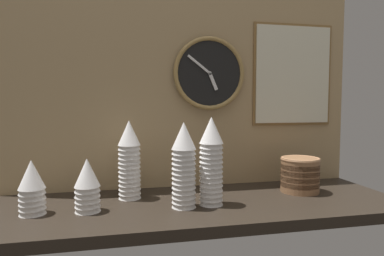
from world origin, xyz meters
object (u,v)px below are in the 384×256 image
object	(u,v)px
cup_stack_center	(184,165)
cup_stack_center_right	(211,161)
wall_clock	(209,73)
menu_board	(293,75)
cup_stack_far_left	(32,187)
cup_stack_left	(87,185)
bowl_stack_far_right	(300,174)
cup_stack_center_left	(129,160)

from	to	relation	value
cup_stack_center	cup_stack_center_right	world-z (taller)	cup_stack_center_right
wall_clock	menu_board	size ratio (longest dim) A/B	0.68
cup_stack_center_right	wall_clock	bearing A→B (deg)	76.41
cup_stack_far_left	cup_stack_left	size ratio (longest dim) A/B	1.00
cup_stack_center	bowl_stack_far_right	distance (cm)	54.80
menu_board	cup_stack_center	bearing A→B (deg)	-152.70
cup_stack_center	menu_board	size ratio (longest dim) A/B	0.65
cup_stack_center_left	cup_stack_center_right	bearing A→B (deg)	-27.21
cup_stack_center_left	menu_board	distance (cm)	87.67
cup_stack_far_left	cup_stack_center_right	distance (cm)	63.54
cup_stack_left	bowl_stack_far_right	size ratio (longest dim) A/B	1.14
cup_stack_center_right	wall_clock	xyz separation A→B (cm)	(6.97, 28.83, 35.05)
cup_stack_left	wall_clock	bearing A→B (deg)	28.09
wall_clock	cup_stack_left	bearing A→B (deg)	-151.91
cup_stack_far_left	cup_stack_center_left	size ratio (longest dim) A/B	0.60
cup_stack_far_left	cup_stack_center	xyz separation A→B (cm)	(52.43, -3.28, 6.26)
cup_stack_center_left	bowl_stack_far_right	bearing A→B (deg)	-4.26
cup_stack_left	menu_board	size ratio (longest dim) A/B	0.39
cup_stack_left	bowl_stack_far_right	world-z (taller)	cup_stack_left
cup_stack_center_right	cup_stack_center_left	world-z (taller)	cup_stack_center_right
bowl_stack_far_right	wall_clock	bearing A→B (deg)	151.91
bowl_stack_far_right	menu_board	distance (cm)	48.64
cup_stack_center_left	bowl_stack_far_right	size ratio (longest dim) A/B	1.89
cup_stack_left	cup_stack_center_right	xyz separation A→B (cm)	(44.78, -1.20, 7.15)
cup_stack_left	cup_stack_center	world-z (taller)	cup_stack_center
cup_stack_center_right	bowl_stack_far_right	xyz separation A→B (cm)	(42.45, 9.89, -8.74)
cup_stack_center_left	wall_clock	distance (cm)	53.08
cup_stack_center_left	wall_clock	size ratio (longest dim) A/B	0.95
cup_stack_far_left	wall_clock	world-z (taller)	wall_clock
cup_stack_center_right	cup_stack_center_left	size ratio (longest dim) A/B	1.06
cup_stack_center_right	bowl_stack_far_right	world-z (taller)	cup_stack_center_right
cup_stack_center	menu_board	xyz separation A→B (cm)	(59.59, 30.76, 36.09)
cup_stack_center_right	cup_stack_center	bearing A→B (deg)	-174.39
cup_stack_left	wall_clock	world-z (taller)	wall_clock
cup_stack_far_left	cup_stack_center	distance (cm)	52.90
cup_stack_far_left	menu_board	xyz separation A→B (cm)	(112.02, 27.48, 42.35)
wall_clock	menu_board	world-z (taller)	menu_board
cup_stack_far_left	bowl_stack_far_right	world-z (taller)	cup_stack_far_left
cup_stack_center_left	cup_stack_center	bearing A→B (deg)	-40.65
bowl_stack_far_right	wall_clock	world-z (taller)	wall_clock
cup_stack_far_left	cup_stack_center_right	xyz separation A→B (cm)	(63.10, -2.23, 7.15)
cup_stack_center_right	menu_board	world-z (taller)	menu_board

